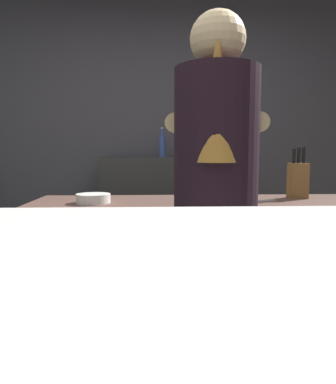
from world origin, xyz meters
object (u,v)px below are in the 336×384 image
object	(u,v)px
knife_block	(298,180)
mixing_bowl	(93,198)
bartender	(216,194)
bottle_olive_oil	(162,146)
bottle_soy	(194,148)
chefs_knife	(255,202)

from	to	relation	value
knife_block	mixing_bowl	xyz separation A→B (m)	(-1.13, -0.16, -0.08)
bartender	bottle_olive_oil	distance (m)	1.83
bartender	bottle_soy	world-z (taller)	bartender
bartender	knife_block	world-z (taller)	bartender
bottle_soy	bottle_olive_oil	size ratio (longest dim) A/B	0.78
chefs_knife	bottle_soy	world-z (taller)	bottle_soy
chefs_knife	bartender	bearing A→B (deg)	-145.05
mixing_bowl	chefs_knife	world-z (taller)	mixing_bowl
chefs_knife	bottle_olive_oil	bearing A→B (deg)	87.64
chefs_knife	bottle_soy	bearing A→B (deg)	77.11
knife_block	bottle_olive_oil	world-z (taller)	bottle_olive_oil
bartender	chefs_knife	world-z (taller)	bartender
chefs_knife	bottle_soy	distance (m)	1.40
chefs_knife	bottle_soy	size ratio (longest dim) A/B	1.18
knife_block	mixing_bowl	world-z (taller)	knife_block
bartender	bottle_olive_oil	bearing A→B (deg)	14.87
bartender	chefs_knife	bearing A→B (deg)	-25.32
bartender	mixing_bowl	bearing A→B (deg)	63.52
knife_block	bottle_soy	world-z (taller)	bottle_soy
bottle_olive_oil	mixing_bowl	bearing A→B (deg)	-105.59
mixing_bowl	chefs_knife	size ratio (longest dim) A/B	0.73
knife_block	chefs_knife	bearing A→B (deg)	-151.17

